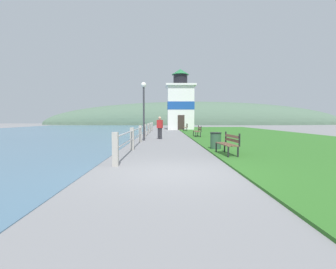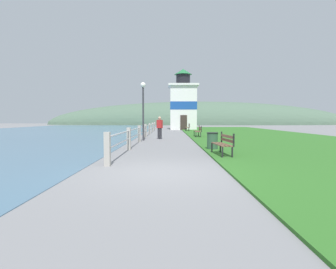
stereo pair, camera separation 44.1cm
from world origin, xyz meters
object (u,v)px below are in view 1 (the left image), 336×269
(park_bench_near, at_px, (229,143))
(park_bench_midway, at_px, (198,130))
(lamp_post, at_px, (144,100))
(trash_bin, at_px, (216,141))
(lighthouse, at_px, (180,104))
(park_bench_far, at_px, (186,127))
(person_strolling, at_px, (160,127))

(park_bench_near, relative_size, park_bench_midway, 0.88)
(lamp_post, bearing_deg, trash_bin, -54.94)
(lighthouse, height_order, lamp_post, lighthouse)
(park_bench_near, distance_m, lamp_post, 8.73)
(trash_bin, bearing_deg, park_bench_far, 89.48)
(park_bench_near, distance_m, park_bench_midway, 10.90)
(park_bench_near, distance_m, park_bench_far, 21.13)
(park_bench_midway, bearing_deg, lamp_post, 40.49)
(park_bench_near, xyz_separation_m, park_bench_far, (0.06, 21.13, 0.00))
(park_bench_near, xyz_separation_m, person_strolling, (-2.89, 8.89, 0.36))
(person_strolling, relative_size, trash_bin, 1.98)
(park_bench_midway, xyz_separation_m, lamp_post, (-4.14, -3.43, 2.20))
(park_bench_near, relative_size, trash_bin, 1.96)
(park_bench_near, xyz_separation_m, lighthouse, (-0.29, 26.37, 3.04))
(park_bench_midway, distance_m, trash_bin, 8.91)
(park_bench_near, distance_m, person_strolling, 9.35)
(lamp_post, bearing_deg, park_bench_far, 73.65)
(park_bench_near, relative_size, park_bench_far, 0.94)
(person_strolling, height_order, lamp_post, lamp_post)
(park_bench_near, bearing_deg, lamp_post, -67.20)
(lighthouse, relative_size, trash_bin, 10.01)
(park_bench_midway, height_order, park_bench_far, same)
(park_bench_far, relative_size, lighthouse, 0.21)
(park_bench_near, xyz_separation_m, park_bench_midway, (0.19, 10.90, 0.00))
(park_bench_midway, relative_size, lighthouse, 0.22)
(park_bench_near, height_order, park_bench_far, same)
(park_bench_far, bearing_deg, park_bench_near, 90.96)
(park_bench_midway, distance_m, park_bench_far, 10.24)
(lighthouse, bearing_deg, lamp_post, -100.98)
(park_bench_far, bearing_deg, park_bench_midway, 91.86)
(park_bench_midway, xyz_separation_m, person_strolling, (-3.08, -2.01, 0.36))
(park_bench_midway, distance_m, lighthouse, 15.77)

